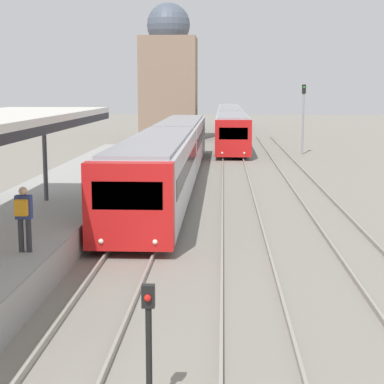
# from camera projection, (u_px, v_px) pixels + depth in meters

# --- Properties ---
(person_on_platform) EXTENTS (0.40, 0.40, 1.66)m
(person_on_platform) POSITION_uv_depth(u_px,v_px,m) (24.00, 214.00, 16.03)
(person_on_platform) COLOR #2D2D33
(person_on_platform) RESTS_ON station_platform
(train_near) EXTENTS (2.70, 32.25, 3.00)m
(train_near) POSITION_uv_depth(u_px,v_px,m) (172.00, 152.00, 34.66)
(train_near) COLOR red
(train_near) RESTS_ON ground_plane
(train_far) EXTENTS (2.60, 44.08, 2.99)m
(train_far) POSITION_uv_depth(u_px,v_px,m) (230.00, 122.00, 66.55)
(train_far) COLOR red
(train_far) RESTS_ON ground_plane
(signal_post_near) EXTENTS (0.20, 0.21, 2.06)m
(signal_post_near) POSITION_uv_depth(u_px,v_px,m) (149.00, 334.00, 9.94)
(signal_post_near) COLOR black
(signal_post_near) RESTS_ON ground_plane
(signal_mast_far) EXTENTS (0.28, 0.29, 5.35)m
(signal_mast_far) POSITION_uv_depth(u_px,v_px,m) (303.00, 111.00, 49.14)
(signal_mast_far) COLOR gray
(signal_mast_far) RESTS_ON ground_plane
(distant_domed_building) EXTENTS (5.52, 5.52, 13.34)m
(distant_domed_building) POSITION_uv_depth(u_px,v_px,m) (169.00, 76.00, 63.67)
(distant_domed_building) COLOR #89705B
(distant_domed_building) RESTS_ON ground_plane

